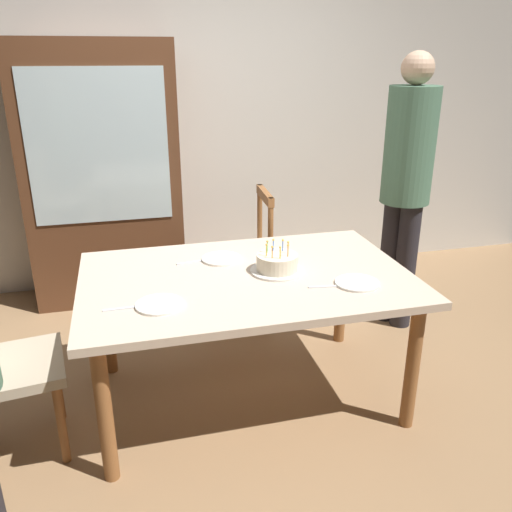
% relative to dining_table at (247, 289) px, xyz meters
% --- Properties ---
extents(ground, '(6.40, 6.40, 0.00)m').
position_rel_dining_table_xyz_m(ground, '(0.00, 0.00, -0.66)').
color(ground, '#93704C').
extents(back_wall, '(6.40, 0.10, 2.60)m').
position_rel_dining_table_xyz_m(back_wall, '(0.00, 1.85, 0.64)').
color(back_wall, beige).
rests_on(back_wall, ground).
extents(dining_table, '(1.68, 1.09, 0.73)m').
position_rel_dining_table_xyz_m(dining_table, '(0.00, 0.00, 0.00)').
color(dining_table, beige).
rests_on(dining_table, ground).
extents(birthday_cake, '(0.28, 0.28, 0.16)m').
position_rel_dining_table_xyz_m(birthday_cake, '(0.16, 0.01, 0.12)').
color(birthday_cake, silver).
rests_on(birthday_cake, dining_table).
extents(plate_near_celebrant, '(0.22, 0.22, 0.01)m').
position_rel_dining_table_xyz_m(plate_near_celebrant, '(-0.46, -0.25, 0.08)').
color(plate_near_celebrant, white).
rests_on(plate_near_celebrant, dining_table).
extents(plate_far_side, '(0.22, 0.22, 0.01)m').
position_rel_dining_table_xyz_m(plate_far_side, '(-0.08, 0.25, 0.08)').
color(plate_far_side, white).
rests_on(plate_far_side, dining_table).
extents(plate_near_guest, '(0.22, 0.22, 0.01)m').
position_rel_dining_table_xyz_m(plate_near_guest, '(0.50, -0.25, 0.08)').
color(plate_near_guest, white).
rests_on(plate_near_guest, dining_table).
extents(fork_near_celebrant, '(0.18, 0.02, 0.01)m').
position_rel_dining_table_xyz_m(fork_near_celebrant, '(-0.62, -0.24, 0.08)').
color(fork_near_celebrant, silver).
rests_on(fork_near_celebrant, dining_table).
extents(fork_far_side, '(0.18, 0.04, 0.01)m').
position_rel_dining_table_xyz_m(fork_far_side, '(-0.24, 0.24, 0.08)').
color(fork_far_side, silver).
rests_on(fork_far_side, dining_table).
extents(fork_near_guest, '(0.18, 0.04, 0.01)m').
position_rel_dining_table_xyz_m(fork_near_guest, '(0.34, -0.24, 0.08)').
color(fork_near_guest, silver).
rests_on(fork_near_guest, dining_table).
extents(chair_spindle_back, '(0.47, 0.47, 0.95)m').
position_rel_dining_table_xyz_m(chair_spindle_back, '(0.16, 0.86, -0.20)').
color(chair_spindle_back, beige).
rests_on(chair_spindle_back, ground).
extents(person_guest, '(0.32, 0.32, 1.82)m').
position_rel_dining_table_xyz_m(person_guest, '(1.21, 0.61, 0.39)').
color(person_guest, '#262328').
rests_on(person_guest, ground).
extents(china_cabinet, '(1.10, 0.45, 1.90)m').
position_rel_dining_table_xyz_m(china_cabinet, '(-0.71, 1.56, 0.30)').
color(china_cabinet, '#56331E').
rests_on(china_cabinet, ground).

